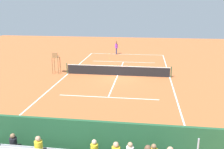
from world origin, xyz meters
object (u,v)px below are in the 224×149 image
Objects in this scene: courtside_bench at (159,147)px; tennis_ball_near at (109,58)px; tennis_player at (116,47)px; tennis_racket at (110,54)px; tennis_net at (118,70)px; umpire_chair at (56,61)px.

courtside_bench is 21.61m from tennis_ball_near.
tennis_racket is at bearing -1.19° from tennis_player.
courtside_bench is at bearing 101.29° from tennis_player.
tennis_net is 5.35× the size of tennis_player.
courtside_bench is at bearing 125.98° from umpire_chair.
tennis_player is (1.45, -10.92, 0.51)m from tennis_net.
umpire_chair is 16.33m from courtside_bench.
tennis_net reaches higher than tennis_racket.
umpire_chair reaches higher than tennis_player.
tennis_ball_near is (0.50, 3.26, -0.98)m from tennis_player.
tennis_player is 29.18× the size of tennis_ball_near.
umpire_chair reaches higher than courtside_bench.
tennis_net reaches higher than courtside_bench.
umpire_chair is 3.65× the size of tennis_racket.
umpire_chair reaches higher than tennis_net.
tennis_net is at bearing -179.38° from umpire_chair.
tennis_net is 4.81× the size of umpire_chair.
tennis_player is at bearing -78.71° from courtside_bench.
tennis_net is at bearing 102.39° from tennis_racket.
tennis_racket is (2.40, -10.94, -0.49)m from tennis_net.
tennis_ball_near is at bearing -75.71° from courtside_bench.
tennis_racket is at bearing -109.02° from umpire_chair.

